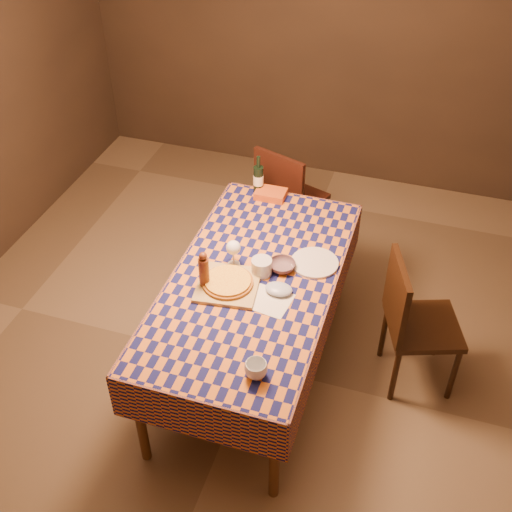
{
  "coord_description": "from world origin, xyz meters",
  "views": [
    {
      "loc": [
        0.86,
        -2.65,
        3.25
      ],
      "look_at": [
        0.0,
        0.05,
        0.9
      ],
      "focal_mm": 45.0,
      "sensor_mm": 36.0,
      "label": 1
    }
  ],
  "objects_px": {
    "bowl": "(282,266)",
    "cutting_board": "(228,285)",
    "dining_table": "(253,288)",
    "chair_right": "(412,318)",
    "pizza": "(228,282)",
    "white_plate": "(315,263)",
    "wine_bottle": "(258,179)",
    "chair_far": "(287,196)"
  },
  "relations": [
    {
      "from": "bowl",
      "to": "white_plate",
      "type": "xyz_separation_m",
      "value": [
        0.17,
        0.11,
        -0.02
      ]
    },
    {
      "from": "dining_table",
      "to": "chair_right",
      "type": "xyz_separation_m",
      "value": [
        0.92,
        0.21,
        -0.17
      ]
    },
    {
      "from": "wine_bottle",
      "to": "pizza",
      "type": "bearing_deg",
      "value": -82.72
    },
    {
      "from": "wine_bottle",
      "to": "chair_right",
      "type": "relative_size",
      "value": 0.3
    },
    {
      "from": "chair_far",
      "to": "chair_right",
      "type": "xyz_separation_m",
      "value": [
        1.05,
        -1.01,
        0.0
      ]
    },
    {
      "from": "cutting_board",
      "to": "white_plate",
      "type": "bearing_deg",
      "value": 38.92
    },
    {
      "from": "pizza",
      "to": "wine_bottle",
      "type": "xyz_separation_m",
      "value": [
        -0.12,
        0.97,
        0.07
      ]
    },
    {
      "from": "bowl",
      "to": "pizza",
      "type": "bearing_deg",
      "value": -136.8
    },
    {
      "from": "pizza",
      "to": "chair_right",
      "type": "distance_m",
      "value": 1.13
    },
    {
      "from": "dining_table",
      "to": "pizza",
      "type": "height_order",
      "value": "pizza"
    },
    {
      "from": "white_plate",
      "to": "chair_right",
      "type": "xyz_separation_m",
      "value": [
        0.62,
        -0.02,
        -0.26
      ]
    },
    {
      "from": "bowl",
      "to": "chair_right",
      "type": "height_order",
      "value": "chair_right"
    },
    {
      "from": "bowl",
      "to": "white_plate",
      "type": "distance_m",
      "value": 0.2
    },
    {
      "from": "bowl",
      "to": "chair_right",
      "type": "relative_size",
      "value": 0.17
    },
    {
      "from": "chair_right",
      "to": "cutting_board",
      "type": "bearing_deg",
      "value": -162.98
    },
    {
      "from": "dining_table",
      "to": "white_plate",
      "type": "bearing_deg",
      "value": 37.47
    },
    {
      "from": "cutting_board",
      "to": "wine_bottle",
      "type": "bearing_deg",
      "value": 97.28
    },
    {
      "from": "pizza",
      "to": "chair_right",
      "type": "xyz_separation_m",
      "value": [
        1.04,
        0.32,
        -0.28
      ]
    },
    {
      "from": "dining_table",
      "to": "cutting_board",
      "type": "bearing_deg",
      "value": -137.55
    },
    {
      "from": "cutting_board",
      "to": "bowl",
      "type": "distance_m",
      "value": 0.35
    },
    {
      "from": "wine_bottle",
      "to": "white_plate",
      "type": "bearing_deg",
      "value": -48.84
    },
    {
      "from": "white_plate",
      "to": "chair_right",
      "type": "height_order",
      "value": "chair_right"
    },
    {
      "from": "white_plate",
      "to": "chair_far",
      "type": "xyz_separation_m",
      "value": [
        -0.44,
        0.99,
        -0.26
      ]
    },
    {
      "from": "bowl",
      "to": "chair_right",
      "type": "xyz_separation_m",
      "value": [
        0.79,
        0.08,
        -0.27
      ]
    },
    {
      "from": "dining_table",
      "to": "pizza",
      "type": "bearing_deg",
      "value": -137.55
    },
    {
      "from": "bowl",
      "to": "cutting_board",
      "type": "bearing_deg",
      "value": -136.8
    },
    {
      "from": "white_plate",
      "to": "chair_far",
      "type": "bearing_deg",
      "value": 113.87
    },
    {
      "from": "dining_table",
      "to": "wine_bottle",
      "type": "distance_m",
      "value": 0.92
    },
    {
      "from": "dining_table",
      "to": "chair_right",
      "type": "bearing_deg",
      "value": 12.86
    },
    {
      "from": "cutting_board",
      "to": "wine_bottle",
      "type": "xyz_separation_m",
      "value": [
        -0.12,
        0.97,
        0.09
      ]
    },
    {
      "from": "bowl",
      "to": "chair_right",
      "type": "bearing_deg",
      "value": 5.85
    },
    {
      "from": "white_plate",
      "to": "dining_table",
      "type": "bearing_deg",
      "value": -142.53
    },
    {
      "from": "chair_right",
      "to": "white_plate",
      "type": "bearing_deg",
      "value": 177.7
    },
    {
      "from": "chair_right",
      "to": "bowl",
      "type": "bearing_deg",
      "value": -174.15
    },
    {
      "from": "dining_table",
      "to": "bowl",
      "type": "relative_size",
      "value": 11.65
    },
    {
      "from": "cutting_board",
      "to": "white_plate",
      "type": "xyz_separation_m",
      "value": [
        0.43,
        0.34,
        -0.0
      ]
    },
    {
      "from": "wine_bottle",
      "to": "chair_far",
      "type": "bearing_deg",
      "value": 72.34
    },
    {
      "from": "cutting_board",
      "to": "wine_bottle",
      "type": "distance_m",
      "value": 0.99
    },
    {
      "from": "dining_table",
      "to": "bowl",
      "type": "distance_m",
      "value": 0.21
    },
    {
      "from": "wine_bottle",
      "to": "chair_right",
      "type": "height_order",
      "value": "wine_bottle"
    },
    {
      "from": "bowl",
      "to": "dining_table",
      "type": "bearing_deg",
      "value": -136.16
    },
    {
      "from": "pizza",
      "to": "chair_right",
      "type": "height_order",
      "value": "chair_right"
    }
  ]
}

